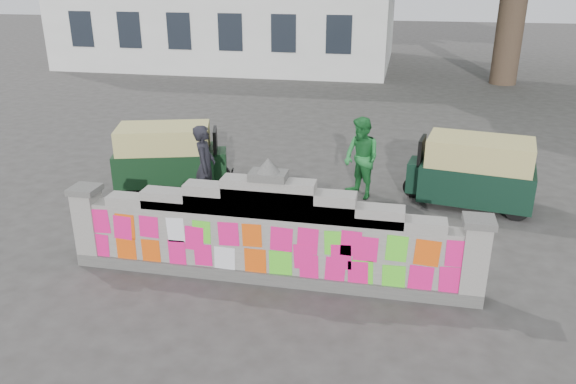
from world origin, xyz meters
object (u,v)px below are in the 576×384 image
(cyclist_bike, at_px, (207,196))
(rickshaw_left, at_px, (168,155))
(cyclist_rider, at_px, (206,180))
(pedestrian, at_px, (361,158))
(rickshaw_right, at_px, (474,171))

(cyclist_bike, xyz_separation_m, rickshaw_left, (-1.44, 1.57, 0.24))
(cyclist_bike, bearing_deg, cyclist_rider, -0.00)
(rickshaw_left, bearing_deg, cyclist_bike, -64.12)
(cyclist_bike, distance_m, pedestrian, 3.35)
(pedestrian, xyz_separation_m, rickshaw_right, (2.29, 0.02, -0.13))
(cyclist_bike, relative_size, cyclist_rider, 1.12)
(cyclist_rider, height_order, pedestrian, pedestrian)
(pedestrian, xyz_separation_m, rickshaw_left, (-4.24, -0.21, -0.15))
(pedestrian, distance_m, rickshaw_left, 4.25)
(cyclist_bike, distance_m, cyclist_rider, 0.34)
(pedestrian, relative_size, rickshaw_right, 0.66)
(cyclist_rider, xyz_separation_m, rickshaw_left, (-1.44, 1.57, -0.10))
(pedestrian, bearing_deg, rickshaw_right, 46.37)
(rickshaw_left, xyz_separation_m, rickshaw_right, (6.53, 0.23, 0.02))
(rickshaw_left, relative_size, rickshaw_right, 0.98)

